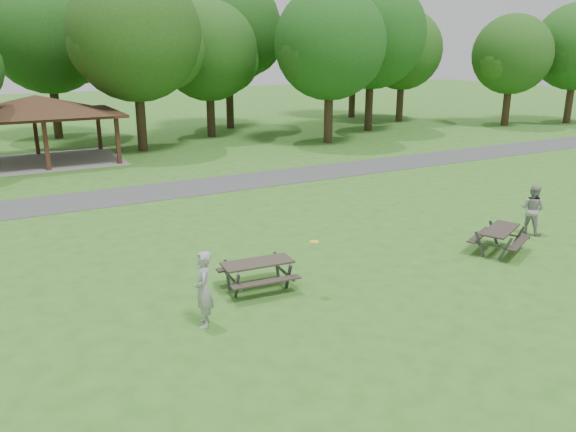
# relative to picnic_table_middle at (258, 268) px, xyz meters

# --- Properties ---
(ground) EXTENTS (160.00, 160.00, 0.00)m
(ground) POSITION_rel_picnic_table_middle_xyz_m (0.93, -2.16, -0.60)
(ground) COLOR #316B1E
(ground) RESTS_ON ground
(asphalt_path) EXTENTS (120.00, 3.20, 0.02)m
(asphalt_path) POSITION_rel_picnic_table_middle_xyz_m (0.93, 11.84, -0.59)
(asphalt_path) COLOR #424244
(asphalt_path) RESTS_ON ground
(pavilion) EXTENTS (8.60, 7.01, 3.76)m
(pavilion) POSITION_rel_picnic_table_middle_xyz_m (-3.07, 21.84, 2.46)
(pavilion) COLOR #3B2615
(pavilion) RESTS_ON ground
(tree_row_e) EXTENTS (8.40, 8.00, 11.02)m
(tree_row_e) POSITION_rel_picnic_table_middle_xyz_m (3.03, 22.87, 6.18)
(tree_row_e) COLOR black
(tree_row_e) RESTS_ON ground
(tree_row_f) EXTENTS (7.35, 7.00, 9.55)m
(tree_row_f) POSITION_rel_picnic_table_middle_xyz_m (9.02, 26.37, 5.24)
(tree_row_f) COLOR black
(tree_row_f) RESTS_ON ground
(tree_row_g) EXTENTS (7.77, 7.40, 10.25)m
(tree_row_g) POSITION_rel_picnic_table_middle_xyz_m (15.03, 19.87, 5.73)
(tree_row_g) COLOR black
(tree_row_g) RESTS_ON ground
(tree_row_h) EXTENTS (8.61, 8.20, 11.37)m
(tree_row_h) POSITION_rel_picnic_table_middle_xyz_m (21.04, 23.37, 6.42)
(tree_row_h) COLOR black
(tree_row_h) RESTS_ON ground
(tree_row_i) EXTENTS (7.14, 6.80, 9.52)m
(tree_row_i) POSITION_rel_picnic_table_middle_xyz_m (27.02, 26.87, 5.31)
(tree_row_i) COLOR #301F15
(tree_row_i) RESTS_ON ground
(tree_row_j) EXTENTS (6.72, 6.40, 8.96)m
(tree_row_j) POSITION_rel_picnic_table_middle_xyz_m (33.01, 20.37, 4.96)
(tree_row_j) COLOR #2E2014
(tree_row_j) RESTS_ON ground
(tree_deep_b) EXTENTS (8.40, 8.00, 11.13)m
(tree_deep_b) POSITION_rel_picnic_table_middle_xyz_m (-0.97, 30.87, 6.28)
(tree_deep_b) COLOR black
(tree_deep_b) RESTS_ON ground
(tree_deep_c) EXTENTS (8.82, 8.40, 11.90)m
(tree_deep_c) POSITION_rel_picnic_table_middle_xyz_m (12.04, 29.87, 6.84)
(tree_deep_c) COLOR black
(tree_deep_c) RESTS_ON ground
(tree_deep_d) EXTENTS (8.40, 8.00, 11.27)m
(tree_deep_d) POSITION_rel_picnic_table_middle_xyz_m (25.03, 31.37, 6.42)
(tree_deep_d) COLOR black
(tree_deep_d) RESTS_ON ground
(picnic_table_middle) EXTENTS (2.00, 1.66, 0.82)m
(picnic_table_middle) POSITION_rel_picnic_table_middle_xyz_m (0.00, 0.00, 0.00)
(picnic_table_middle) COLOR #302A23
(picnic_table_middle) RESTS_ON ground
(picnic_table_far) EXTENTS (2.31, 2.13, 0.80)m
(picnic_table_far) POSITION_rel_picnic_table_middle_xyz_m (7.99, -1.08, -0.01)
(picnic_table_far) COLOR #2D2420
(picnic_table_far) RESTS_ON ground
(frisbee_in_flight) EXTENTS (0.31, 0.31, 0.02)m
(frisbee_in_flight) POSITION_rel_picnic_table_middle_xyz_m (1.14, -1.01, 0.87)
(frisbee_in_flight) COLOR yellow
(frisbee_in_flight) RESTS_ON ground
(frisbee_thrower) EXTENTS (0.63, 0.77, 1.83)m
(frisbee_thrower) POSITION_rel_picnic_table_middle_xyz_m (-1.98, -1.26, 0.31)
(frisbee_thrower) COLOR #9B9A9D
(frisbee_thrower) RESTS_ON ground
(frisbee_catcher) EXTENTS (0.87, 0.99, 1.74)m
(frisbee_catcher) POSITION_rel_picnic_table_middle_xyz_m (10.46, -0.27, 0.27)
(frisbee_catcher) COLOR #979799
(frisbee_catcher) RESTS_ON ground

